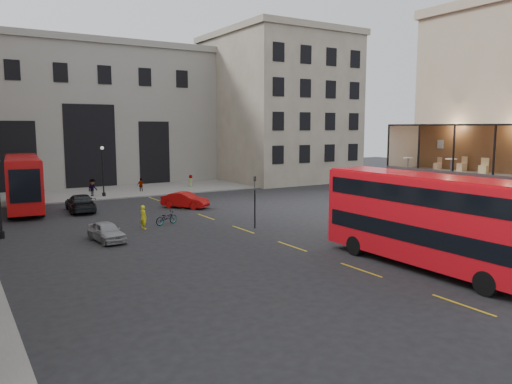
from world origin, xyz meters
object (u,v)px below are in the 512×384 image
traffic_light_far (15,185)px  cafe_chair_d (438,166)px  street_lamp_b (103,175)px  car_c (80,203)px  bus_far (23,180)px  pedestrian_c (141,185)px  car_a (106,232)px  bicycle (166,218)px  cafe_chair_b (483,169)px  bus_near (427,216)px  cafe_chair_c (462,167)px  cafe_table_mid (451,163)px  pedestrian_b (93,188)px  cyclist (143,217)px  traffic_light_near (255,195)px  cafe_table_far (408,162)px  pedestrian_d (191,181)px  car_b (185,200)px

traffic_light_far → cafe_chair_d: bearing=-48.4°
street_lamp_b → car_c: (-4.11, -7.87, -1.63)m
bus_far → pedestrian_c: bearing=26.6°
car_a → bicycle: bearing=24.7°
bicycle → cafe_chair_b: cafe_chair_b is taller
bus_near → cafe_chair_c: (6.40, 2.69, 2.13)m
car_c → cafe_table_mid: cafe_table_mid is taller
pedestrian_b → cafe_chair_d: 35.11m
bus_far → car_a: 16.23m
bus_near → cafe_table_mid: size_ratio=14.39×
cyclist → cafe_chair_b: size_ratio=1.88×
cafe_table_mid → cafe_chair_d: (1.48, 2.11, -0.33)m
street_lamp_b → bus_near: bearing=-78.6°
pedestrian_c → cafe_chair_b: 37.51m
car_a → bus_near: bearing=-56.5°
cafe_table_mid → cafe_chair_d: bearing=55.0°
cafe_chair_d → traffic_light_near: bearing=132.4°
cafe_table_mid → traffic_light_far: bearing=127.5°
car_c → cafe_chair_d: cafe_chair_d is taller
bicycle → pedestrian_c: pedestrian_c is taller
bus_near → pedestrian_b: bus_near is taller
bus_near → car_a: size_ratio=3.27×
bicycle → cafe_table_mid: 20.39m
pedestrian_b → cafe_table_far: bearing=-105.1°
pedestrian_b → pedestrian_c: size_ratio=1.19×
traffic_light_far → cyclist: (7.03, -11.97, -1.56)m
cafe_table_far → pedestrian_d: bearing=90.3°
street_lamp_b → cyclist: bearing=-96.2°
cafe_table_far → cafe_table_mid: bearing=-82.3°
car_a → pedestrian_c: pedestrian_c is taller
traffic_light_near → bus_near: bus_near is taller
traffic_light_near → pedestrian_c: traffic_light_near is taller
bicycle → pedestrian_c: 19.57m
bus_near → car_c: size_ratio=2.34×
car_c → bicycle: car_c is taller
pedestrian_c → cafe_table_far: cafe_table_far is taller
cyclist → pedestrian_c: cyclist is taller
traffic_light_near → car_b: size_ratio=0.88×
bicycle → cafe_table_far: 17.92m
pedestrian_c → pedestrian_d: pedestrian_c is taller
pedestrian_d → cafe_chair_b: cafe_chair_b is taller
car_c → cyclist: bearing=107.0°
pedestrian_c → bus_near: bearing=93.4°
traffic_light_near → bicycle: size_ratio=1.95×
bus_near → bicycle: 19.67m
pedestrian_c → cafe_chair_b: cafe_chair_b is taller
car_a → cafe_chair_b: size_ratio=4.07×
car_a → car_b: size_ratio=0.87×
traffic_light_far → cafe_chair_d: size_ratio=4.90×
car_c → pedestrian_c: bearing=-127.2°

